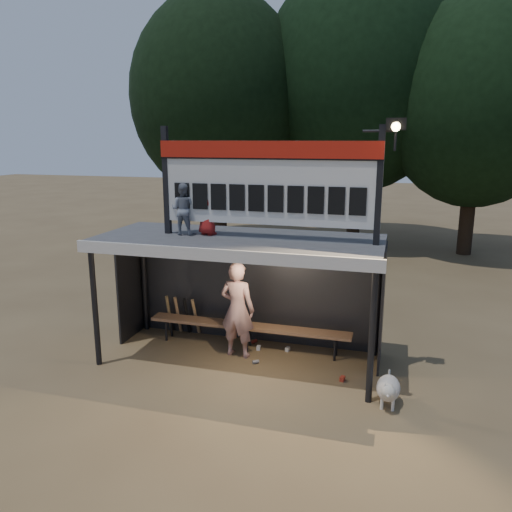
# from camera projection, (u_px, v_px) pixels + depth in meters

# --- Properties ---
(ground) EXTENTS (80.00, 80.00, 0.00)m
(ground) POSITION_uv_depth(u_px,v_px,m) (240.00, 359.00, 9.28)
(ground) COLOR brown
(ground) RESTS_ON ground
(player) EXTENTS (0.71, 0.50, 1.83)m
(player) POSITION_uv_depth(u_px,v_px,m) (237.00, 309.00, 9.25)
(player) COLOR silver
(player) RESTS_ON ground
(child_a) EXTENTS (0.45, 0.35, 0.92)m
(child_a) POSITION_uv_depth(u_px,v_px,m) (183.00, 209.00, 8.87)
(child_a) COLOR gray
(child_a) RESTS_ON dugout_shelter
(child_b) EXTENTS (0.52, 0.46, 0.90)m
(child_b) POSITION_uv_depth(u_px,v_px,m) (207.00, 210.00, 8.87)
(child_b) COLOR maroon
(child_b) RESTS_ON dugout_shelter
(dugout_shelter) EXTENTS (5.10, 2.08, 2.32)m
(dugout_shelter) POSITION_uv_depth(u_px,v_px,m) (243.00, 260.00, 9.08)
(dugout_shelter) COLOR #414144
(dugout_shelter) RESTS_ON ground
(scoreboard_assembly) EXTENTS (4.10, 0.27, 1.99)m
(scoreboard_assembly) POSITION_uv_depth(u_px,v_px,m) (270.00, 180.00, 8.36)
(scoreboard_assembly) COLOR black
(scoreboard_assembly) RESTS_ON dugout_shelter
(bench) EXTENTS (4.00, 0.35, 0.48)m
(bench) POSITION_uv_depth(u_px,v_px,m) (248.00, 327.00, 9.70)
(bench) COLOR #916644
(bench) RESTS_ON ground
(tree_left) EXTENTS (6.46, 6.46, 9.27)m
(tree_left) POSITION_uv_depth(u_px,v_px,m) (218.00, 97.00, 18.44)
(tree_left) COLOR black
(tree_left) RESTS_ON ground
(tree_mid) EXTENTS (7.22, 7.22, 10.36)m
(tree_mid) POSITION_uv_depth(u_px,v_px,m) (360.00, 78.00, 18.35)
(tree_mid) COLOR black
(tree_mid) RESTS_ON ground
(tree_right) EXTENTS (6.08, 6.08, 8.72)m
(tree_right) POSITION_uv_depth(u_px,v_px,m) (478.00, 102.00, 16.57)
(tree_right) COLOR black
(tree_right) RESTS_ON ground
(dog) EXTENTS (0.36, 0.81, 0.49)m
(dog) POSITION_uv_depth(u_px,v_px,m) (388.00, 389.00, 7.62)
(dog) COLOR beige
(dog) RESTS_ON ground
(bats) EXTENTS (0.68, 0.35, 0.84)m
(bats) POSITION_uv_depth(u_px,v_px,m) (182.00, 315.00, 10.36)
(bats) COLOR olive
(bats) RESTS_ON ground
(litter) EXTENTS (1.99, 1.26, 0.08)m
(litter) POSITION_uv_depth(u_px,v_px,m) (279.00, 355.00, 9.37)
(litter) COLOR #AB2D1D
(litter) RESTS_ON ground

